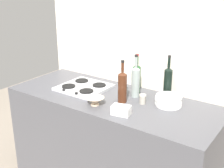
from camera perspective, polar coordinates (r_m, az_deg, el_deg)
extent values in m
cube|color=#4C4C51|center=(2.70, 0.00, -11.41)|extent=(1.80, 0.70, 0.90)
cube|color=beige|center=(2.70, 4.68, 6.63)|extent=(1.90, 0.06, 2.48)
cube|color=#B2B2B7|center=(2.70, -5.29, -0.64)|extent=(0.41, 0.40, 0.02)
cylinder|color=black|center=(2.69, -8.18, -0.41)|extent=(0.12, 0.12, 0.01)
cylinder|color=black|center=(2.57, -4.85, -1.33)|extent=(0.12, 0.12, 0.01)
cylinder|color=black|center=(2.82, -5.72, 0.63)|extent=(0.12, 0.12, 0.01)
cylinder|color=black|center=(2.70, -2.43, -0.20)|extent=(0.12, 0.12, 0.01)
cylinder|color=black|center=(2.61, -9.08, -1.07)|extent=(0.02, 0.02, 0.02)
cylinder|color=black|center=(2.52, -6.73, -1.75)|extent=(0.02, 0.02, 0.02)
cylinder|color=white|center=(2.39, 10.59, -3.86)|extent=(0.20, 0.20, 0.01)
cylinder|color=white|center=(2.39, 10.48, -3.56)|extent=(0.20, 0.20, 0.01)
cylinder|color=white|center=(2.38, 10.60, -3.38)|extent=(0.20, 0.20, 0.01)
cylinder|color=white|center=(2.38, 10.60, -3.10)|extent=(0.20, 0.20, 0.01)
cylinder|color=white|center=(2.38, 10.52, -2.84)|extent=(0.20, 0.20, 0.01)
cylinder|color=white|center=(2.37, 10.58, -2.56)|extent=(0.20, 0.20, 0.01)
cylinder|color=white|center=(2.37, 10.70, -2.32)|extent=(0.20, 0.20, 0.01)
cylinder|color=#19471E|center=(2.57, 4.64, 0.75)|extent=(0.07, 0.07, 0.23)
cone|color=#19471E|center=(2.53, 4.72, 3.43)|extent=(0.07, 0.07, 0.02)
cylinder|color=#19471E|center=(2.52, 4.75, 4.49)|extent=(0.02, 0.02, 0.07)
cylinder|color=#B21E1E|center=(2.51, 4.78, 5.48)|extent=(0.03, 0.03, 0.02)
cylinder|color=gray|center=(2.49, 4.45, 0.16)|extent=(0.07, 0.07, 0.24)
cone|color=gray|center=(2.45, 4.53, 3.02)|extent=(0.07, 0.07, 0.02)
cylinder|color=gray|center=(2.43, 4.57, 4.23)|extent=(0.02, 0.02, 0.08)
cylinder|color=black|center=(2.42, 4.60, 5.36)|extent=(0.03, 0.03, 0.02)
cylinder|color=black|center=(2.51, 10.45, 0.01)|extent=(0.07, 0.07, 0.23)
cone|color=black|center=(2.46, 10.64, 2.83)|extent=(0.07, 0.07, 0.02)
cylinder|color=black|center=(2.45, 10.72, 4.02)|extent=(0.02, 0.02, 0.08)
cylinder|color=black|center=(2.44, 10.80, 5.14)|extent=(0.02, 0.02, 0.02)
cylinder|color=#472314|center=(2.38, 1.96, -0.85)|extent=(0.07, 0.07, 0.23)
cone|color=#472314|center=(2.34, 2.00, 2.05)|extent=(0.07, 0.07, 0.02)
cylinder|color=#472314|center=(2.32, 2.01, 3.21)|extent=(0.02, 0.02, 0.07)
cylinder|color=black|center=(2.31, 2.03, 4.28)|extent=(0.03, 0.03, 0.02)
cylinder|color=beige|center=(2.36, -3.24, -3.85)|extent=(0.07, 0.07, 0.01)
cone|color=beige|center=(2.35, -3.25, -3.15)|extent=(0.15, 0.15, 0.05)
cube|color=white|center=(2.20, 1.73, -4.95)|extent=(0.15, 0.11, 0.07)
cylinder|color=#9E998C|center=(2.39, 5.79, -2.98)|extent=(0.05, 0.05, 0.06)
cylinder|color=beige|center=(2.37, 5.82, -2.13)|extent=(0.05, 0.05, 0.01)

